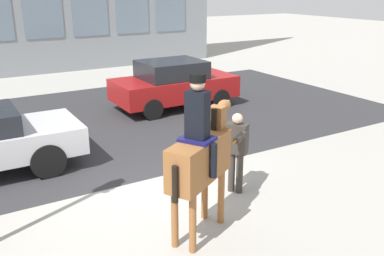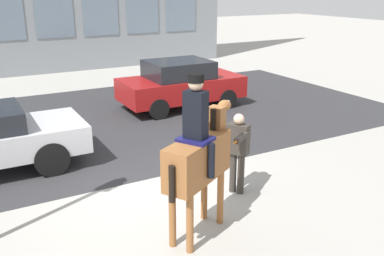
% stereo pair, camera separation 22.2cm
% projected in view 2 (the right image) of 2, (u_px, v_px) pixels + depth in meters
% --- Properties ---
extents(ground_plane, '(80.00, 80.00, 0.00)m').
position_uv_depth(ground_plane, '(154.00, 190.00, 8.37)').
color(ground_plane, '#9E9B93').
extents(road_surface, '(18.95, 8.50, 0.01)m').
position_uv_depth(road_surface, '(87.00, 124.00, 12.31)').
color(road_surface, '#2D2D30').
rests_on(road_surface, ground_plane).
extents(mounted_horse_lead, '(1.61, 1.12, 2.62)m').
position_uv_depth(mounted_horse_lead, '(199.00, 155.00, 6.49)').
color(mounted_horse_lead, brown).
rests_on(mounted_horse_lead, ground_plane).
extents(pedestrian_bystander, '(0.71, 0.79, 1.58)m').
position_uv_depth(pedestrian_bystander, '(238.00, 148.00, 7.96)').
color(pedestrian_bystander, '#332D28').
rests_on(pedestrian_bystander, ground_plane).
extents(street_car_far_lane, '(3.91, 1.91, 1.53)m').
position_uv_depth(street_car_far_lane, '(181.00, 84.00, 13.78)').
color(street_car_far_lane, maroon).
rests_on(street_car_far_lane, ground_plane).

